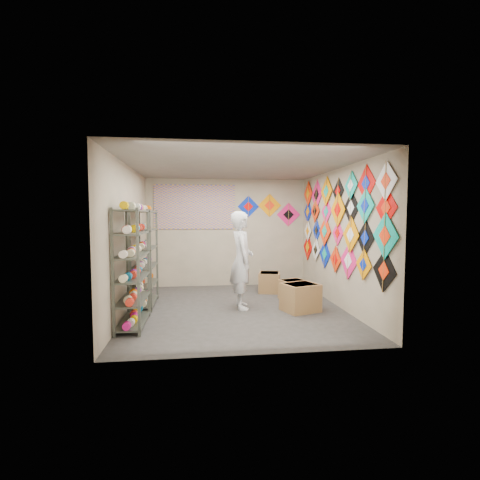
{
  "coord_description": "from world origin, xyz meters",
  "views": [
    {
      "loc": [
        -0.74,
        -6.53,
        1.78
      ],
      "look_at": [
        0.1,
        0.3,
        1.3
      ],
      "focal_mm": 26.0,
      "sensor_mm": 36.0,
      "label": 1
    }
  ],
  "objects": [
    {
      "name": "ground",
      "position": [
        0.0,
        0.0,
        0.0
      ],
      "size": [
        4.5,
        4.5,
        0.0
      ],
      "primitive_type": "plane",
      "color": "#312D2A"
    },
    {
      "name": "poster",
      "position": [
        -0.8,
        2.23,
        2.0
      ],
      "size": [
        2.0,
        0.01,
        1.1
      ],
      "primitive_type": "cube",
      "color": "#544AA1",
      "rests_on": "room_walls"
    },
    {
      "name": "carton_b",
      "position": [
        1.27,
        0.59,
        0.21
      ],
      "size": [
        0.6,
        0.54,
        0.41
      ],
      "primitive_type": "cube",
      "rotation": [
        0.0,
        0.0,
        0.29
      ],
      "color": "olive",
      "rests_on": "ground"
    },
    {
      "name": "shopkeeper",
      "position": [
        0.1,
        0.02,
        0.93
      ],
      "size": [
        0.7,
        0.48,
        1.87
      ],
      "primitive_type": "imported",
      "rotation": [
        0.0,
        0.0,
        1.59
      ],
      "color": "silver",
      "rests_on": "ground"
    },
    {
      "name": "shelf_rack_front",
      "position": [
        -1.78,
        -0.85,
        0.95
      ],
      "size": [
        0.4,
        1.1,
        1.9
      ],
      "primitive_type": "cube",
      "color": "#4C5147",
      "rests_on": "ground"
    },
    {
      "name": "kite_wall_display",
      "position": [
        1.98,
        -0.02,
        1.65
      ],
      "size": [
        0.05,
        4.29,
        2.02
      ],
      "color": "black",
      "rests_on": "room_walls"
    },
    {
      "name": "string_spools",
      "position": [
        -1.78,
        -0.2,
        1.05
      ],
      "size": [
        0.12,
        2.36,
        0.12
      ],
      "color": "#E71782",
      "rests_on": "ground"
    },
    {
      "name": "back_wall_kites",
      "position": [
        1.12,
        2.24,
        1.95
      ],
      "size": [
        1.63,
        0.02,
        0.84
      ],
      "color": "#0422B8",
      "rests_on": "room_walls"
    },
    {
      "name": "room_walls",
      "position": [
        0.0,
        0.0,
        1.64
      ],
      "size": [
        4.5,
        4.5,
        4.5
      ],
      "color": "tan",
      "rests_on": "ground"
    },
    {
      "name": "carton_c",
      "position": [
        0.92,
        1.34,
        0.23
      ],
      "size": [
        0.6,
        0.63,
        0.46
      ],
      "primitive_type": "cube",
      "rotation": [
        0.0,
        0.0,
        -0.25
      ],
      "color": "olive",
      "rests_on": "ground"
    },
    {
      "name": "shelf_rack_back",
      "position": [
        -1.78,
        0.45,
        0.95
      ],
      "size": [
        0.4,
        1.1,
        1.9
      ],
      "primitive_type": "cube",
      "color": "#4C5147",
      "rests_on": "ground"
    },
    {
      "name": "carton_a",
      "position": [
        1.16,
        -0.32,
        0.26
      ],
      "size": [
        0.75,
        0.69,
        0.51
      ],
      "primitive_type": "cube",
      "rotation": [
        0.0,
        0.0,
        0.33
      ],
      "color": "olive",
      "rests_on": "ground"
    }
  ]
}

